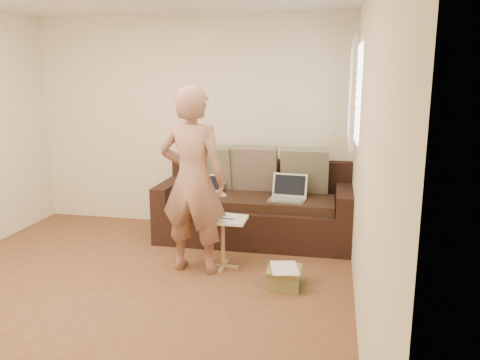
{
  "coord_description": "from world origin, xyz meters",
  "views": [
    {
      "loc": [
        1.78,
        -3.47,
        1.86
      ],
      "look_at": [
        0.8,
        1.4,
        0.78
      ],
      "focal_mm": 35.55,
      "sensor_mm": 36.0,
      "label": 1
    }
  ],
  "objects_px": {
    "sofa": "(255,204)",
    "drinking_glass": "(210,210)",
    "side_table": "(223,243)",
    "laptop_white": "(211,195)",
    "striped_box": "(284,278)",
    "laptop_silver": "(287,201)",
    "person": "(193,181)"
  },
  "relations": [
    {
      "from": "sofa",
      "to": "person",
      "type": "relative_size",
      "value": 1.22
    },
    {
      "from": "laptop_white",
      "to": "side_table",
      "type": "bearing_deg",
      "value": -96.92
    },
    {
      "from": "laptop_silver",
      "to": "person",
      "type": "xyz_separation_m",
      "value": [
        -0.81,
        -0.88,
        0.38
      ]
    },
    {
      "from": "laptop_white",
      "to": "drinking_glass",
      "type": "distance_m",
      "value": 0.81
    },
    {
      "from": "laptop_silver",
      "to": "side_table",
      "type": "bearing_deg",
      "value": -120.59
    },
    {
      "from": "person",
      "to": "sofa",
      "type": "bearing_deg",
      "value": -107.62
    },
    {
      "from": "laptop_silver",
      "to": "drinking_glass",
      "type": "relative_size",
      "value": 3.3
    },
    {
      "from": "sofa",
      "to": "laptop_white",
      "type": "distance_m",
      "value": 0.52
    },
    {
      "from": "side_table",
      "to": "striped_box",
      "type": "distance_m",
      "value": 0.76
    },
    {
      "from": "sofa",
      "to": "person",
      "type": "bearing_deg",
      "value": -112.26
    },
    {
      "from": "sofa",
      "to": "striped_box",
      "type": "relative_size",
      "value": 7.33
    },
    {
      "from": "laptop_silver",
      "to": "laptop_white",
      "type": "height_order",
      "value": "laptop_silver"
    },
    {
      "from": "laptop_silver",
      "to": "striped_box",
      "type": "bearing_deg",
      "value": -79.23
    },
    {
      "from": "sofa",
      "to": "side_table",
      "type": "bearing_deg",
      "value": -100.43
    },
    {
      "from": "laptop_silver",
      "to": "laptop_white",
      "type": "xyz_separation_m",
      "value": [
        -0.89,
        0.07,
        0.0
      ]
    },
    {
      "from": "sofa",
      "to": "laptop_white",
      "type": "relative_size",
      "value": 7.15
    },
    {
      "from": "side_table",
      "to": "sofa",
      "type": "bearing_deg",
      "value": 79.57
    },
    {
      "from": "sofa",
      "to": "laptop_white",
      "type": "xyz_separation_m",
      "value": [
        -0.5,
        -0.08,
        0.1
      ]
    },
    {
      "from": "person",
      "to": "laptop_white",
      "type": "bearing_deg",
      "value": -80.71
    },
    {
      "from": "sofa",
      "to": "drinking_glass",
      "type": "bearing_deg",
      "value": -109.53
    },
    {
      "from": "sofa",
      "to": "side_table",
      "type": "xyz_separation_m",
      "value": [
        -0.17,
        -0.91,
        -0.17
      ]
    },
    {
      "from": "laptop_white",
      "to": "person",
      "type": "bearing_deg",
      "value": -114.2
    },
    {
      "from": "drinking_glass",
      "to": "striped_box",
      "type": "relative_size",
      "value": 0.4
    },
    {
      "from": "laptop_silver",
      "to": "person",
      "type": "distance_m",
      "value": 1.25
    },
    {
      "from": "striped_box",
      "to": "drinking_glass",
      "type": "bearing_deg",
      "value": 153.33
    },
    {
      "from": "side_table",
      "to": "striped_box",
      "type": "xyz_separation_m",
      "value": [
        0.65,
        -0.35,
        -0.16
      ]
    },
    {
      "from": "drinking_glass",
      "to": "sofa",
      "type": "bearing_deg",
      "value": 70.47
    },
    {
      "from": "sofa",
      "to": "side_table",
      "type": "distance_m",
      "value": 0.94
    },
    {
      "from": "laptop_white",
      "to": "striped_box",
      "type": "xyz_separation_m",
      "value": [
        0.99,
        -1.18,
        -0.43
      ]
    },
    {
      "from": "striped_box",
      "to": "person",
      "type": "bearing_deg",
      "value": 165.89
    },
    {
      "from": "drinking_glass",
      "to": "side_table",
      "type": "bearing_deg",
      "value": -17.25
    },
    {
      "from": "side_table",
      "to": "drinking_glass",
      "type": "relative_size",
      "value": 4.25
    }
  ]
}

